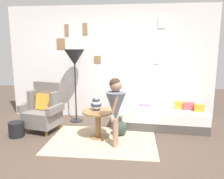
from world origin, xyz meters
TOP-DOWN VIEW (x-y plane):
  - ground_plane at (0.00, 0.00)m, footprint 12.00×12.00m
  - gallery_wall at (-0.00, 1.95)m, footprint 4.80×0.12m
  - rug at (0.03, 0.45)m, footprint 1.90×1.34m
  - armchair at (-1.21, 0.88)m, footprint 0.85×0.71m
  - daybed at (1.11, 1.32)m, footprint 1.96×0.95m
  - pillow_head at (1.87, 1.15)m, footprint 0.20×0.14m
  - pillow_mid at (1.69, 1.28)m, footprint 0.21×0.13m
  - pillow_back at (1.53, 1.33)m, footprint 0.22×0.13m
  - side_table at (-0.07, 0.60)m, footprint 0.58×0.58m
  - vase_striped at (-0.11, 0.65)m, footprint 0.19×0.19m
  - floor_lamp at (-0.73, 1.49)m, footprint 0.45×0.45m
  - person_child at (0.29, 0.25)m, footprint 0.34×0.34m
  - book_on_daybed at (0.81, 1.49)m, footprint 0.23×0.18m
  - demijohn_near at (0.32, 0.75)m, footprint 0.28×0.28m
  - magazine_basket at (-1.61, 0.48)m, footprint 0.28×0.28m

SIDE VIEW (x-z plane):
  - ground_plane at x=0.00m, z-range 0.00..0.00m
  - rug at x=0.03m, z-range 0.00..0.01m
  - magazine_basket at x=-1.61m, z-range 0.00..0.28m
  - demijohn_near at x=0.32m, z-range -0.04..0.33m
  - daybed at x=1.11m, z-range 0.00..0.40m
  - side_table at x=-0.07m, z-range 0.11..0.63m
  - book_on_daybed at x=0.81m, z-range 0.40..0.43m
  - armchair at x=-1.21m, z-range -0.05..0.92m
  - pillow_head at x=1.87m, z-range 0.40..0.55m
  - pillow_back at x=1.53m, z-range 0.40..0.55m
  - pillow_mid at x=1.69m, z-range 0.40..0.55m
  - vase_striped at x=-0.11m, z-range 0.49..0.76m
  - person_child at x=0.29m, z-range 0.17..1.34m
  - gallery_wall at x=0.00m, z-range 0.00..2.60m
  - floor_lamp at x=-0.73m, z-range 0.59..2.21m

